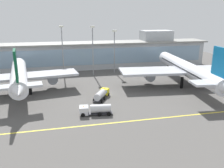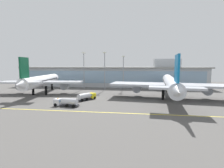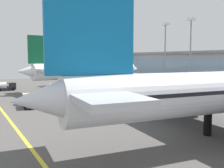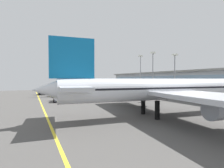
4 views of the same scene
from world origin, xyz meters
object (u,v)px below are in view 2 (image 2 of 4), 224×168
fuel_tanker_truck (65,102)px  apron_light_mast_east (123,67)px  airliner_near_left (41,81)px  apron_light_mast_west (84,65)px  airliner_near_right (171,84)px  apron_light_mast_centre (105,65)px  baggage_tug_near (87,96)px

fuel_tanker_truck → apron_light_mast_east: apron_light_mast_east is taller
airliner_near_left → apron_light_mast_west: size_ratio=2.15×
airliner_near_left → apron_light_mast_east: (39.11, 22.26, 6.93)m
airliner_near_right → apron_light_mast_centre: (-32.92, 23.25, 8.10)m
airliner_near_right → fuel_tanker_truck: 43.93m
apron_light_mast_west → apron_light_mast_centre: size_ratio=1.01×
apron_light_mast_east → apron_light_mast_centre: bearing=-162.7°
airliner_near_left → apron_light_mast_west: 27.36m
airliner_near_left → airliner_near_right: bearing=-102.1°
apron_light_mast_east → fuel_tanker_truck: bearing=-109.6°
apron_light_mast_centre → airliner_near_right: bearing=-35.2°
fuel_tanker_truck → baggage_tug_near: (4.20, 12.27, 0.00)m
airliner_near_left → apron_light_mast_centre: bearing=-64.5°
airliner_near_right → apron_light_mast_centre: bearing=60.7°
apron_light_mast_centre → apron_light_mast_west: bearing=171.3°
airliner_near_right → apron_light_mast_west: 53.07m
baggage_tug_near → apron_light_mast_east: apron_light_mast_east is taller
baggage_tug_near → apron_light_mast_east: (12.32, 34.07, 11.80)m
apron_light_mast_centre → apron_light_mast_east: 11.09m
apron_light_mast_east → baggage_tug_near: bearing=-109.9°
airliner_near_left → fuel_tanker_truck: size_ratio=5.11×
fuel_tanker_truck → apron_light_mast_west: size_ratio=0.42×
airliner_near_left → apron_light_mast_centre: apron_light_mast_centre is taller
baggage_tug_near → apron_light_mast_east: size_ratio=0.46×
baggage_tug_near → apron_light_mast_west: apron_light_mast_west is taller
airliner_near_right → apron_light_mast_west: bearing=67.1°
airliner_near_left → apron_light_mast_west: apron_light_mast_west is taller
apron_light_mast_west → airliner_near_left: bearing=-126.5°
airliner_near_left → apron_light_mast_centre: size_ratio=2.17×
airliner_near_left → airliner_near_right: 61.64m
fuel_tanker_truck → apron_light_mast_centre: apron_light_mast_centre is taller
airliner_near_left → fuel_tanker_truck: 33.38m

